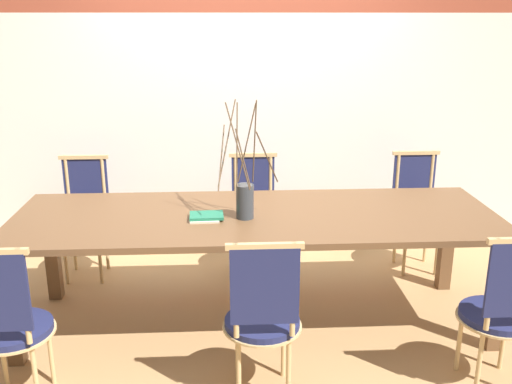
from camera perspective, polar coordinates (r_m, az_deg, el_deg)
The scene contains 11 objects.
ground_plane at distance 3.98m, azimuth 0.00°, elevation -12.68°, with size 16.00×16.00×0.00m, color #A87F51.
wall_rear at distance 4.80m, azimuth -0.90°, elevation 12.65°, with size 12.00×0.06×3.20m.
dining_table at distance 3.68m, azimuth 0.00°, elevation -3.40°, with size 3.10×1.04×0.76m.
chair_near_leftend at distance 3.22m, azimuth -23.55°, elevation -11.85°, with size 0.42×0.42×0.95m.
chair_near_left at distance 3.03m, azimuth 0.69°, elevation -12.21°, with size 0.42×0.42×0.95m.
chair_near_center at distance 3.35m, azimuth 23.46°, elevation -10.64°, with size 0.42×0.42×0.95m.
chair_far_leftend at distance 4.64m, azimuth -16.75°, elevation -2.22°, with size 0.42×0.42×0.95m.
chair_far_left at distance 4.51m, azimuth -0.22°, elevation -2.01°, with size 0.42×0.42×0.95m.
chair_far_center at distance 4.76m, azimuth 15.76°, elevation -1.64°, with size 0.42×0.42×0.95m.
vase_centerpiece at distance 3.55m, azimuth -1.14°, elevation -0.51°, with size 0.38×0.38×0.75m.
book_stack at distance 3.58m, azimuth -5.05°, elevation -2.46°, with size 0.22×0.18×0.03m.
Camera 1 is at (-0.19, -3.44, 1.98)m, focal length 40.00 mm.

